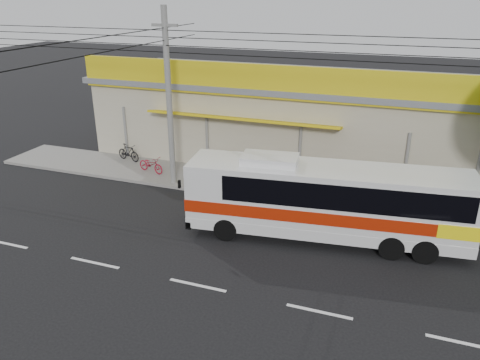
{
  "coord_description": "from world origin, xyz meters",
  "views": [
    {
      "loc": [
        5.66,
        -14.13,
        8.95
      ],
      "look_at": [
        -0.15,
        2.0,
        1.98
      ],
      "focal_mm": 35.0,
      "sensor_mm": 36.0,
      "label": 1
    }
  ],
  "objects_px": {
    "motorbike_dark": "(128,152)",
    "motorbike_red": "(151,164)",
    "coach_bus": "(331,198)",
    "utility_pole": "(166,40)"
  },
  "relations": [
    {
      "from": "coach_bus",
      "to": "motorbike_dark",
      "type": "height_order",
      "value": "coach_bus"
    },
    {
      "from": "coach_bus",
      "to": "motorbike_dark",
      "type": "xyz_separation_m",
      "value": [
        -11.93,
        4.81,
        -1.11
      ]
    },
    {
      "from": "motorbike_red",
      "to": "utility_pole",
      "type": "xyz_separation_m",
      "value": [
        1.74,
        -0.85,
        6.34
      ]
    },
    {
      "from": "coach_bus",
      "to": "motorbike_red",
      "type": "xyz_separation_m",
      "value": [
        -9.85,
        3.66,
        -1.16
      ]
    },
    {
      "from": "coach_bus",
      "to": "motorbike_red",
      "type": "height_order",
      "value": "coach_bus"
    },
    {
      "from": "coach_bus",
      "to": "motorbike_red",
      "type": "bearing_deg",
      "value": 152.82
    },
    {
      "from": "coach_bus",
      "to": "motorbike_red",
      "type": "relative_size",
      "value": 6.61
    },
    {
      "from": "motorbike_red",
      "to": "motorbike_dark",
      "type": "relative_size",
      "value": 1.04
    },
    {
      "from": "motorbike_dark",
      "to": "motorbike_red",
      "type": "bearing_deg",
      "value": -104.77
    },
    {
      "from": "coach_bus",
      "to": "motorbike_dark",
      "type": "bearing_deg",
      "value": 151.21
    }
  ]
}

